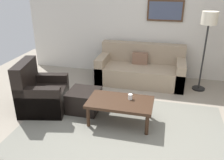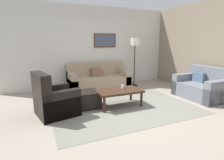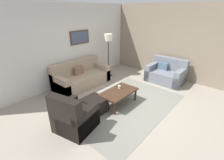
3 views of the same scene
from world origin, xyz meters
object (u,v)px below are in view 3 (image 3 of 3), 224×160
couch_loveseat (166,74)px  ottoman (95,105)px  framed_artwork (80,37)px  couch_main (80,77)px  armchair_leather (73,119)px  cup (119,87)px  lamp_standing (108,42)px  coffee_table (119,93)px

couch_loveseat → ottoman: bearing=169.8°
ottoman → framed_artwork: framed_artwork is taller
couch_main → framed_artwork: bearing=43.7°
couch_loveseat → framed_artwork: (-1.94, 2.65, 1.33)m
armchair_leather → cup: bearing=1.5°
couch_main → lamp_standing: bearing=-7.1°
ottoman → framed_artwork: (1.30, 2.07, 1.43)m
framed_artwork → armchair_leather: bearing=-133.1°
cup → coffee_table: bearing=-146.0°
couch_loveseat → lamp_standing: lamp_standing is taller
armchair_leather → lamp_standing: (3.00, 1.66, 1.10)m
couch_main → ottoman: 1.86m
couch_main → framed_artwork: size_ratio=2.44×
ottoman → coffee_table: coffee_table is taller
couch_loveseat → framed_artwork: bearing=126.1°
couch_loveseat → cup: couch_loveseat is taller
cup → framed_artwork: (0.40, 2.21, 1.17)m
armchair_leather → ottoman: (0.81, 0.18, -0.11)m
couch_main → ottoman: bearing=-117.4°
armchair_leather → couch_main: bearing=47.7°
couch_main → coffee_table: couch_main is taller
coffee_table → cup: (0.15, 0.10, 0.10)m
couch_loveseat → lamp_standing: size_ratio=0.77×
coffee_table → cup: size_ratio=11.99×
couch_main → armchair_leather: 2.47m
couch_loveseat → coffee_table: bearing=172.2°
couch_loveseat → coffee_table: size_ratio=1.19×
couch_loveseat → armchair_leather: 4.06m
armchair_leather → framed_artwork: (2.11, 2.25, 1.32)m
ottoman → cup: (0.89, -0.13, 0.26)m
lamp_standing → coffee_table: bearing=-130.3°
couch_main → couch_loveseat: 3.26m
ottoman → lamp_standing: lamp_standing is taller
couch_loveseat → ottoman: size_ratio=2.34×
ottoman → coffee_table: bearing=-17.8°
ottoman → framed_artwork: 2.83m
couch_main → cup: couch_main is taller
armchair_leather → lamp_standing: 3.60m
ottoman → cup: cup is taller
coffee_table → lamp_standing: lamp_standing is taller
cup → lamp_standing: bearing=51.1°
coffee_table → armchair_leather: bearing=177.8°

